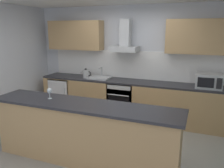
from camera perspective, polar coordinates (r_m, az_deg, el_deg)
name	(u,v)px	position (r m, az deg, el deg)	size (l,w,h in m)	color
ground	(105,146)	(4.32, -1.74, -15.12)	(5.97, 4.54, 0.02)	gray
wall_back	(134,62)	(5.58, 5.59, 5.57)	(5.97, 0.12, 2.60)	silver
backsplash_tile	(134,65)	(5.52, 5.37, 4.76)	(4.23, 0.02, 0.66)	white
counter_back	(129,100)	(5.41, 4.28, -3.90)	(4.38, 0.60, 0.90)	tan
counter_island	(83,133)	(3.68, -7.10, -11.92)	(3.02, 0.64, 0.97)	tan
upper_cabinets	(132,36)	(5.31, 5.05, 11.80)	(4.32, 0.32, 0.70)	tan
oven	(123,99)	(5.42, 2.65, -3.70)	(0.60, 0.62, 0.80)	slate
refrigerator	(64,94)	(6.12, -11.81, -2.33)	(0.58, 0.60, 0.85)	white
microwave	(209,81)	(4.99, 22.90, 0.72)	(0.50, 0.38, 0.30)	#B7BABC
sink	(100,77)	(5.53, -3.07, 1.64)	(0.50, 0.40, 0.26)	silver
kettle	(86,74)	(5.62, -6.51, 2.57)	(0.29, 0.15, 0.24)	#B7BABC
range_hood	(125,41)	(5.31, 3.26, 10.51)	(0.62, 0.45, 0.72)	#B7BABC
wine_glass	(49,91)	(3.82, -15.26, -1.73)	(0.08, 0.08, 0.18)	silver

